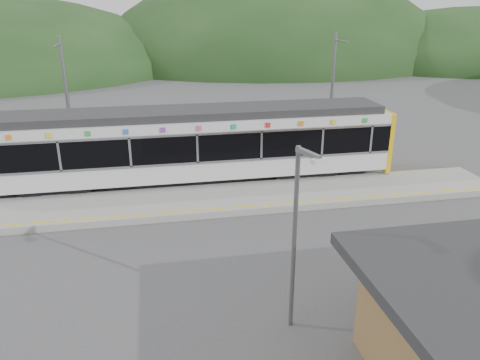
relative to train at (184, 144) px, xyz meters
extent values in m
plane|color=#4C4C4F|center=(1.43, -6.00, -2.06)|extent=(120.00, 120.00, 0.00)
ellipsoid|color=#1E3D19|center=(17.43, 48.00, -2.06)|extent=(52.00, 39.00, 26.00)
ellipsoid|color=#1E3D19|center=(46.43, 42.00, -2.06)|extent=(44.00, 33.00, 16.00)
cube|color=#9E9E99|center=(1.43, -2.70, -1.91)|extent=(26.00, 3.20, 0.30)
cube|color=yellow|center=(1.43, -4.00, -1.76)|extent=(26.00, 0.10, 0.01)
cube|color=black|center=(-6.02, 0.00, -1.76)|extent=(3.20, 2.20, 0.56)
cube|color=black|center=(5.98, 0.00, -1.76)|extent=(3.20, 2.20, 0.56)
cube|color=silver|center=(-0.02, 0.00, -1.02)|extent=(20.00, 2.90, 0.92)
cube|color=black|center=(-0.02, 0.00, 0.16)|extent=(20.00, 2.96, 1.45)
cube|color=silver|center=(-0.02, -1.50, -0.51)|extent=(20.00, 0.05, 0.10)
cube|color=silver|center=(-0.02, -1.50, 0.84)|extent=(20.00, 0.05, 0.10)
cube|color=silver|center=(-0.02, 0.00, 1.11)|extent=(20.00, 2.90, 0.45)
cube|color=#2D2D30|center=(-0.02, 0.00, 1.52)|extent=(19.40, 2.50, 0.36)
cube|color=yellow|center=(10.10, 0.00, -0.16)|extent=(0.24, 2.92, 3.00)
cube|color=silver|center=(-5.52, -1.50, 0.16)|extent=(0.10, 0.05, 1.35)
cube|color=silver|center=(-2.52, -1.50, 0.16)|extent=(0.10, 0.05, 1.35)
cube|color=silver|center=(0.48, -1.50, 0.16)|extent=(0.10, 0.05, 1.35)
cube|color=silver|center=(3.48, -1.50, 0.16)|extent=(0.10, 0.05, 1.35)
cube|color=silver|center=(6.48, -1.50, 0.16)|extent=(0.10, 0.05, 1.35)
cube|color=silver|center=(8.98, -1.50, 0.16)|extent=(0.10, 0.05, 1.35)
cube|color=orange|center=(-7.42, -1.49, 1.12)|extent=(0.22, 0.04, 0.22)
cube|color=yellow|center=(-5.82, -1.49, 1.12)|extent=(0.22, 0.04, 0.22)
cube|color=green|center=(-4.22, -1.49, 1.12)|extent=(0.22, 0.04, 0.22)
cube|color=blue|center=(-2.62, -1.49, 1.12)|extent=(0.22, 0.04, 0.22)
cube|color=purple|center=(-1.02, -1.49, 1.12)|extent=(0.22, 0.04, 0.22)
cube|color=#E54C8C|center=(0.58, -1.49, 1.12)|extent=(0.22, 0.04, 0.22)
cube|color=#19A5A5|center=(2.18, -1.49, 1.12)|extent=(0.22, 0.04, 0.22)
cube|color=red|center=(3.78, -1.49, 1.12)|extent=(0.22, 0.04, 0.22)
cube|color=orange|center=(5.38, -1.49, 1.12)|extent=(0.22, 0.04, 0.22)
cube|color=yellow|center=(6.98, -1.49, 1.12)|extent=(0.22, 0.04, 0.22)
cube|color=green|center=(8.58, -1.49, 1.12)|extent=(0.22, 0.04, 0.22)
cylinder|color=slate|center=(-5.57, 2.60, 1.44)|extent=(0.18, 0.18, 7.00)
cube|color=slate|center=(-5.57, 1.80, 4.54)|extent=(0.08, 1.80, 0.08)
cylinder|color=slate|center=(8.43, 2.60, 1.44)|extent=(0.18, 0.18, 7.00)
cube|color=slate|center=(8.43, 1.80, 4.54)|extent=(0.08, 1.80, 0.08)
cylinder|color=slate|center=(1.98, -11.53, 0.55)|extent=(0.12, 0.12, 5.23)
cube|color=slate|center=(1.98, -11.93, 3.08)|extent=(0.39, 0.86, 0.12)
cube|color=silver|center=(1.98, -12.32, 3.01)|extent=(0.39, 0.28, 0.12)
camera|label=1|loc=(-1.44, -21.91, 6.41)|focal=35.00mm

